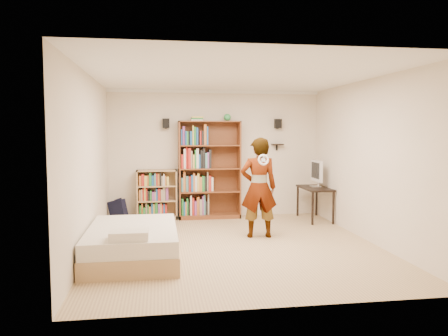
# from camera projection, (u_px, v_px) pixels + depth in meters

# --- Properties ---
(ground) EXTENTS (4.50, 5.00, 0.01)m
(ground) POSITION_uv_depth(u_px,v_px,m) (236.00, 246.00, 7.01)
(ground) COLOR tan
(ground) RESTS_ON ground
(room_shell) EXTENTS (4.52, 5.02, 2.71)m
(room_shell) POSITION_uv_depth(u_px,v_px,m) (236.00, 136.00, 6.87)
(room_shell) COLOR silver
(room_shell) RESTS_ON ground
(crown_molding) EXTENTS (4.50, 5.00, 0.06)m
(crown_molding) POSITION_uv_depth(u_px,v_px,m) (236.00, 78.00, 6.79)
(crown_molding) COLOR white
(crown_molding) RESTS_ON room_shell
(speaker_left) EXTENTS (0.14, 0.12, 0.20)m
(speaker_left) POSITION_uv_depth(u_px,v_px,m) (166.00, 123.00, 9.06)
(speaker_left) COLOR black
(speaker_left) RESTS_ON room_shell
(speaker_right) EXTENTS (0.14, 0.12, 0.20)m
(speaker_right) POSITION_uv_depth(u_px,v_px,m) (278.00, 124.00, 9.41)
(speaker_right) COLOR black
(speaker_right) RESTS_ON room_shell
(wall_shelf) EXTENTS (0.25, 0.16, 0.02)m
(wall_shelf) POSITION_uv_depth(u_px,v_px,m) (278.00, 144.00, 9.46)
(wall_shelf) COLOR black
(wall_shelf) RESTS_ON room_shell
(tall_bookshelf) EXTENTS (1.30, 0.38, 2.05)m
(tall_bookshelf) POSITION_uv_depth(u_px,v_px,m) (210.00, 170.00, 9.18)
(tall_bookshelf) COLOR brown
(tall_bookshelf) RESTS_ON ground
(low_bookshelf) EXTENTS (0.83, 0.31, 1.03)m
(low_bookshelf) POSITION_uv_depth(u_px,v_px,m) (157.00, 195.00, 9.10)
(low_bookshelf) COLOR tan
(low_bookshelf) RESTS_ON ground
(computer_desk) EXTENTS (0.50, 1.00, 0.68)m
(computer_desk) POSITION_uv_depth(u_px,v_px,m) (315.00, 204.00, 9.04)
(computer_desk) COLOR black
(computer_desk) RESTS_ON ground
(imac) EXTENTS (0.12, 0.55, 0.55)m
(imac) POSITION_uv_depth(u_px,v_px,m) (316.00, 174.00, 9.09)
(imac) COLOR silver
(imac) RESTS_ON computer_desk
(daybed) EXTENTS (1.27, 1.95, 0.58)m
(daybed) POSITION_uv_depth(u_px,v_px,m) (133.00, 239.00, 6.30)
(daybed) COLOR silver
(daybed) RESTS_ON ground
(person) EXTENTS (0.66, 0.45, 1.73)m
(person) POSITION_uv_depth(u_px,v_px,m) (259.00, 188.00, 7.53)
(person) COLOR black
(person) RESTS_ON ground
(wii_wheel) EXTENTS (0.19, 0.07, 0.19)m
(wii_wheel) POSITION_uv_depth(u_px,v_px,m) (263.00, 160.00, 7.17)
(wii_wheel) COLOR silver
(wii_wheel) RESTS_ON person
(navy_bag) EXTENTS (0.41, 0.34, 0.47)m
(navy_bag) POSITION_uv_depth(u_px,v_px,m) (118.00, 211.00, 8.78)
(navy_bag) COLOR black
(navy_bag) RESTS_ON ground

